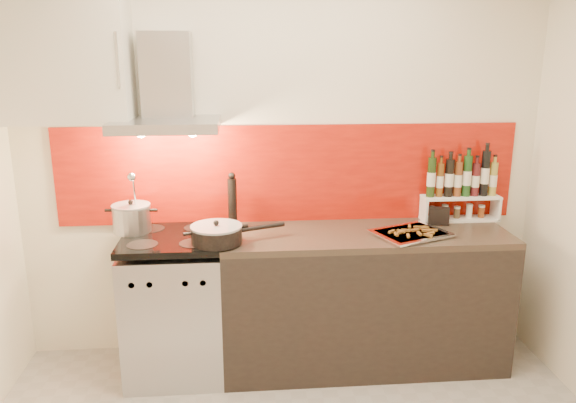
{
  "coord_description": "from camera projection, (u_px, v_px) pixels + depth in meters",
  "views": [
    {
      "loc": [
        -0.27,
        -2.19,
        2.0
      ],
      "look_at": [
        0.0,
        0.95,
        1.15
      ],
      "focal_mm": 35.0,
      "sensor_mm": 36.0,
      "label": 1
    }
  ],
  "objects": [
    {
      "name": "back_wall",
      "position": [
        282.0,
        161.0,
        3.66
      ],
      "size": [
        3.4,
        0.02,
        2.6
      ],
      "primitive_type": "cube",
      "color": "silver",
      "rests_on": "ground"
    },
    {
      "name": "backsplash",
      "position": [
        290.0,
        174.0,
        3.67
      ],
      "size": [
        3.0,
        0.02,
        0.64
      ],
      "primitive_type": "cube",
      "color": "maroon",
      "rests_on": "back_wall"
    },
    {
      "name": "range_stove",
      "position": [
        175.0,
        307.0,
        3.53
      ],
      "size": [
        0.6,
        0.6,
        0.91
      ],
      "color": "#B7B7BA",
      "rests_on": "ground"
    },
    {
      "name": "counter",
      "position": [
        363.0,
        298.0,
        3.63
      ],
      "size": [
        1.8,
        0.6,
        0.9
      ],
      "color": "black",
      "rests_on": "ground"
    },
    {
      "name": "range_hood",
      "position": [
        167.0,
        95.0,
        3.33
      ],
      "size": [
        0.62,
        0.5,
        0.61
      ],
      "color": "#B7B7BA",
      "rests_on": "back_wall"
    },
    {
      "name": "upper_cabinet",
      "position": [
        67.0,
        59.0,
        3.22
      ],
      "size": [
        0.7,
        0.35,
        0.72
      ],
      "primitive_type": "cube",
      "color": "beige",
      "rests_on": "back_wall"
    },
    {
      "name": "stock_pot",
      "position": [
        132.0,
        218.0,
        3.47
      ],
      "size": [
        0.24,
        0.24,
        0.2
      ],
      "color": "#B7B7BA",
      "rests_on": "range_stove"
    },
    {
      "name": "saute_pan",
      "position": [
        218.0,
        234.0,
        3.28
      ],
      "size": [
        0.56,
        0.32,
        0.14
      ],
      "color": "black",
      "rests_on": "range_stove"
    },
    {
      "name": "utensil_jar",
      "position": [
        135.0,
        215.0,
        3.45
      ],
      "size": [
        0.08,
        0.13,
        0.4
      ],
      "color": "silver",
      "rests_on": "range_stove"
    },
    {
      "name": "pepper_mill",
      "position": [
        232.0,
        201.0,
        3.56
      ],
      "size": [
        0.06,
        0.06,
        0.36
      ],
      "color": "black",
      "rests_on": "counter"
    },
    {
      "name": "step_shelf",
      "position": [
        461.0,
        189.0,
        3.71
      ],
      "size": [
        0.52,
        0.14,
        0.47
      ],
      "color": "white",
      "rests_on": "counter"
    },
    {
      "name": "caddy_box",
      "position": [
        439.0,
        216.0,
        3.65
      ],
      "size": [
        0.14,
        0.09,
        0.11
      ],
      "primitive_type": "cube",
      "rotation": [
        0.0,
        0.0,
        -0.31
      ],
      "color": "black",
      "rests_on": "counter"
    },
    {
      "name": "baking_tray",
      "position": [
        411.0,
        233.0,
        3.44
      ],
      "size": [
        0.52,
        0.47,
        0.03
      ],
      "color": "silver",
      "rests_on": "counter"
    }
  ]
}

